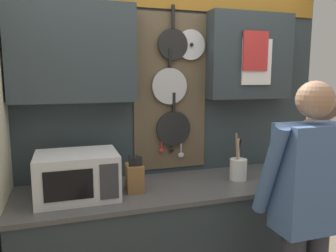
{
  "coord_description": "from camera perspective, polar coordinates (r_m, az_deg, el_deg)",
  "views": [
    {
      "loc": [
        -0.71,
        -2.08,
        1.68
      ],
      "look_at": [
        0.02,
        0.21,
        1.32
      ],
      "focal_mm": 35.0,
      "sensor_mm": 36.0,
      "label": 1
    }
  ],
  "objects": [
    {
      "name": "microwave",
      "position": [
        2.15,
        -15.52,
        -8.24
      ],
      "size": [
        0.5,
        0.38,
        0.29
      ],
      "color": "silver",
      "rests_on": "base_cabinet_counter"
    },
    {
      "name": "back_wall_unit",
      "position": [
        2.49,
        -1.1,
        4.48
      ],
      "size": [
        2.71,
        0.23,
        2.48
      ],
      "color": "#2D383D",
      "rests_on": "ground_plane"
    },
    {
      "name": "base_cabinet_counter",
      "position": [
        2.52,
        1.12,
        -20.42
      ],
      "size": [
        2.14,
        0.66,
        0.93
      ],
      "color": "#2D383D",
      "rests_on": "ground_plane"
    },
    {
      "name": "utensil_crock",
      "position": [
        2.48,
        12.12,
        -7.2
      ],
      "size": [
        0.12,
        0.12,
        0.35
      ],
      "color": "white",
      "rests_on": "base_cabinet_counter"
    },
    {
      "name": "knife_block",
      "position": [
        2.21,
        -5.84,
        -8.85
      ],
      "size": [
        0.12,
        0.16,
        0.26
      ],
      "color": "brown",
      "rests_on": "base_cabinet_counter"
    },
    {
      "name": "person",
      "position": [
        2.07,
        23.02,
        -11.72
      ],
      "size": [
        0.54,
        0.6,
        1.66
      ],
      "color": "#383842",
      "rests_on": "ground_plane"
    }
  ]
}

